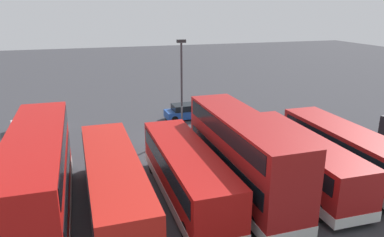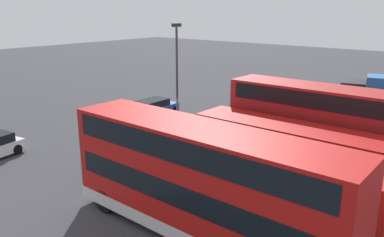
{
  "view_description": "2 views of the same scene",
  "coord_description": "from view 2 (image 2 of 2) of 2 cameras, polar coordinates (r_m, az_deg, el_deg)",
  "views": [
    {
      "loc": [
        6.57,
        27.28,
        10.24
      ],
      "look_at": [
        -1.44,
        1.2,
        1.8
      ],
      "focal_mm": 34.16,
      "sensor_mm": 36.0,
      "label": 1
    },
    {
      "loc": [
        19.75,
        18.41,
        8.79
      ],
      "look_at": [
        -0.7,
        1.47,
        1.29
      ],
      "focal_mm": 36.74,
      "sensor_mm": 36.0,
      "label": 2
    }
  ],
  "objects": [
    {
      "name": "ground_plane",
      "position": [
        28.39,
        -3.19,
        -2.3
      ],
      "size": [
        140.0,
        140.0,
        0.0
      ],
      "primitive_type": "plane",
      "color": "#38383D"
    },
    {
      "name": "car_small_green",
      "position": [
        33.11,
        -5.6,
        1.54
      ],
      "size": [
        4.49,
        1.95,
        1.43
      ],
      "color": "#1E479E",
      "rests_on": "ground"
    },
    {
      "name": "waste_bin_yellow",
      "position": [
        33.58,
        6.67,
        1.32
      ],
      "size": [
        0.6,
        0.6,
        0.95
      ],
      "primitive_type": "cylinder",
      "color": "#333338",
      "rests_on": "ground"
    },
    {
      "name": "bus_single_deck_fourth",
      "position": [
        21.29,
        13.86,
        -4.39
      ],
      "size": [
        2.7,
        10.61,
        2.95
      ],
      "color": "#B71411",
      "rests_on": "ground"
    },
    {
      "name": "bus_single_deck_near_end",
      "position": [
        30.68,
        22.56,
        1.02
      ],
      "size": [
        2.63,
        11.0,
        2.95
      ],
      "color": "#A51919",
      "rests_on": "ground"
    },
    {
      "name": "lamp_post_tall",
      "position": [
        28.18,
        -2.2,
        7.11
      ],
      "size": [
        0.7,
        0.3,
        7.77
      ],
      "color": "#38383D",
      "rests_on": "ground"
    },
    {
      "name": "bus_double_decker_sixth",
      "position": [
        15.14,
        1.43,
        -8.99
      ],
      "size": [
        2.61,
        12.03,
        4.55
      ],
      "color": "#B71411",
      "rests_on": "ground"
    },
    {
      "name": "bus_double_decker_third",
      "position": [
        23.69,
        17.94,
        -0.55
      ],
      "size": [
        2.71,
        10.67,
        4.55
      ],
      "color": "#A51919",
      "rests_on": "ground"
    },
    {
      "name": "bus_single_deck_second",
      "position": [
        27.38,
        20.38,
        -0.43
      ],
      "size": [
        2.73,
        10.69,
        2.95
      ],
      "color": "#A51919",
      "rests_on": "ground"
    },
    {
      "name": "bus_single_deck_fifth",
      "position": [
        18.03,
        8.75,
        -7.86
      ],
      "size": [
        2.82,
        11.77,
        2.95
      ],
      "color": "red",
      "rests_on": "ground"
    }
  ]
}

